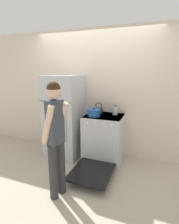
{
  "coord_description": "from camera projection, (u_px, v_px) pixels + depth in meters",
  "views": [
    {
      "loc": [
        1.17,
        -3.39,
        1.76
      ],
      "look_at": [
        0.06,
        -0.46,
        1.0
      ],
      "focal_mm": 28.0,
      "sensor_mm": 36.0,
      "label": 1
    }
  ],
  "objects": [
    {
      "name": "tea_kettle",
      "position": [
        99.0,
        110.0,
        3.45
      ],
      "size": [
        0.21,
        0.17,
        0.22
      ],
      "color": "black",
      "rests_on": "stove_range"
    },
    {
      "name": "stove_range",
      "position": [
        103.0,
        139.0,
        3.38
      ],
      "size": [
        0.72,
        1.35,
        0.92
      ],
      "color": "silver",
      "rests_on": "ground_plane"
    },
    {
      "name": "refrigerator",
      "position": [
        65.0,
        116.0,
        3.57
      ],
      "size": [
        0.67,
        0.73,
        1.65
      ],
      "color": "#B7BABF",
      "rests_on": "ground_plane"
    },
    {
      "name": "dutch_oven_pot",
      "position": [
        94.0,
        113.0,
        3.23
      ],
      "size": [
        0.29,
        0.25,
        0.16
      ],
      "color": "#1E4C9E",
      "rests_on": "stove_range"
    },
    {
      "name": "wall_back",
      "position": [
        95.0,
        94.0,
        3.63
      ],
      "size": [
        10.0,
        0.06,
        2.55
      ],
      "color": "beige",
      "rests_on": "ground_plane"
    },
    {
      "name": "person",
      "position": [
        56.0,
        135.0,
        2.31
      ],
      "size": [
        0.31,
        0.37,
        1.62
      ],
      "rotation": [
        0.0,
        0.0,
        1.31
      ],
      "color": "#2D2D30",
      "rests_on": "ground_plane"
    },
    {
      "name": "ground_plane",
      "position": [
        94.0,
        150.0,
        3.9
      ],
      "size": [
        14.0,
        14.0,
        0.0
      ],
      "primitive_type": "plane",
      "color": "#B2A893"
    },
    {
      "name": "utensil_jar",
      "position": [
        115.0,
        111.0,
        3.34
      ],
      "size": [
        0.1,
        0.1,
        0.2
      ],
      "color": "#B7BABF",
      "rests_on": "stove_range"
    }
  ]
}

